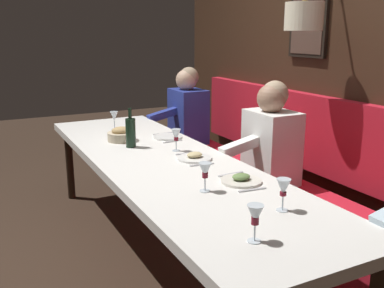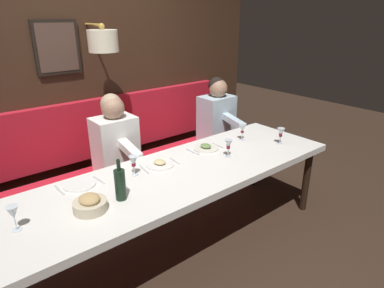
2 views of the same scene
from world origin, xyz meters
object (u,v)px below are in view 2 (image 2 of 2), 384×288
(wine_glass_1, at_px, (228,145))
(bread_bowl, at_px, (90,204))
(dining_table, at_px, (166,182))
(wine_bottle, at_px, (120,184))
(wine_glass_0, at_px, (13,213))
(diner_nearest, at_px, (217,112))
(diner_near, at_px, (115,137))
(wine_glass_4, at_px, (133,162))
(wine_glass_3, at_px, (242,129))
(wine_glass_2, at_px, (281,133))

(wine_glass_1, bearing_deg, bread_bowl, 91.97)
(dining_table, bearing_deg, wine_bottle, 101.33)
(wine_glass_0, bearing_deg, diner_nearest, -70.19)
(diner_near, bearing_deg, wine_glass_4, 164.16)
(dining_table, bearing_deg, bread_bowl, 97.71)
(diner_nearest, xyz_separation_m, diner_near, (0.00, 1.37, 0.00))
(wine_glass_3, relative_size, bread_bowl, 0.75)
(wine_glass_4, relative_size, bread_bowl, 0.75)
(wine_glass_1, xyz_separation_m, wine_bottle, (-0.04, 1.09, 0.00))
(wine_glass_0, height_order, wine_glass_1, same)
(wine_bottle, bearing_deg, dining_table, -78.67)
(wine_glass_3, distance_m, bread_bowl, 1.75)
(bread_bowl, bearing_deg, diner_near, -35.04)
(wine_glass_1, relative_size, wine_glass_3, 1.00)
(wine_glass_1, height_order, wine_glass_2, same)
(diner_near, bearing_deg, dining_table, 178.74)
(dining_table, height_order, wine_glass_4, wine_glass_4)
(diner_nearest, distance_m, wine_glass_4, 1.73)
(wine_bottle, bearing_deg, wine_glass_2, -92.02)
(wine_glass_2, distance_m, wine_glass_4, 1.49)
(wine_glass_3, bearing_deg, wine_glass_2, -146.33)
(wine_bottle, bearing_deg, diner_near, -25.21)
(diner_near, distance_m, wine_glass_2, 1.62)
(diner_nearest, relative_size, wine_glass_4, 4.82)
(bread_bowl, bearing_deg, wine_glass_1, -88.03)
(dining_table, relative_size, diner_nearest, 4.07)
(wine_glass_2, distance_m, wine_bottle, 1.71)
(wine_bottle, bearing_deg, wine_glass_1, -87.74)
(wine_glass_1, bearing_deg, wine_glass_2, -99.50)
(wine_glass_1, relative_size, wine_glass_2, 1.00)
(dining_table, xyz_separation_m, diner_near, (0.88, -0.02, 0.13))
(wine_glass_0, height_order, wine_bottle, wine_bottle)
(wine_glass_0, height_order, wine_glass_4, same)
(diner_nearest, height_order, wine_glass_4, diner_nearest)
(diner_nearest, distance_m, wine_glass_0, 2.64)
(wine_glass_4, xyz_separation_m, wine_bottle, (-0.26, 0.26, 0.00))
(diner_near, relative_size, wine_glass_2, 4.82)
(wine_glass_4, bearing_deg, diner_near, -15.84)
(wine_glass_0, bearing_deg, dining_table, -89.34)
(wine_glass_3, bearing_deg, diner_nearest, -24.67)
(wine_glass_0, height_order, wine_glass_2, same)
(wine_glass_0, relative_size, wine_glass_2, 1.00)
(bread_bowl, bearing_deg, diner_nearest, -64.70)
(diner_near, bearing_deg, wine_glass_0, 128.88)
(wine_glass_1, bearing_deg, wine_bottle, 92.26)
(wine_glass_3, distance_m, wine_bottle, 1.52)
(wine_glass_4, distance_m, bread_bowl, 0.55)
(diner_nearest, xyz_separation_m, wine_bottle, (-0.97, 1.83, 0.04))
(wine_glass_0, bearing_deg, wine_glass_4, -78.47)
(diner_nearest, distance_m, wine_bottle, 2.07)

